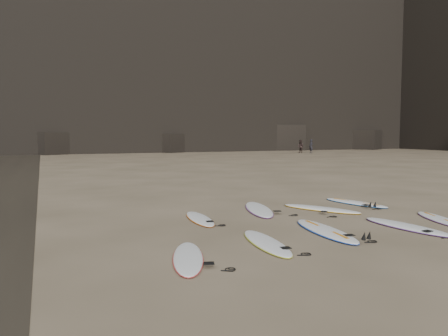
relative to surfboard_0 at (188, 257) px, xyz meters
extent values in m
plane|color=#897559|center=(4.31, 0.88, -0.04)|extent=(240.00, 240.00, 0.00)
cube|color=black|center=(14.31, 60.88, 19.96)|extent=(170.00, 32.00, 40.00)
cube|color=black|center=(12.31, 45.88, 1.12)|extent=(4.23, 4.46, 2.33)
cube|color=black|center=(29.31, 46.88, 1.76)|extent=(5.95, 5.19, 3.59)
cube|color=black|center=(42.31, 44.88, 1.40)|extent=(5.31, 5.56, 2.88)
cube|color=black|center=(-1.69, 45.88, 1.20)|extent=(4.49, 4.76, 2.49)
ellipsoid|color=white|center=(0.00, 0.00, 0.00)|extent=(1.21, 2.36, 0.08)
ellipsoid|color=white|center=(1.90, 0.43, 0.00)|extent=(0.88, 2.46, 0.09)
ellipsoid|color=white|center=(3.75, 0.89, 0.01)|extent=(1.00, 2.81, 0.10)
ellipsoid|color=white|center=(5.92, 0.50, 0.01)|extent=(0.88, 2.63, 0.09)
ellipsoid|color=white|center=(7.51, 0.88, 0.00)|extent=(1.30, 2.30, 0.08)
ellipsoid|color=white|center=(1.47, 3.48, 0.00)|extent=(0.72, 2.27, 0.08)
ellipsoid|color=white|center=(3.63, 4.16, 0.01)|extent=(1.45, 2.87, 0.10)
ellipsoid|color=white|center=(5.47, 3.50, 0.00)|extent=(1.78, 2.56, 0.09)
ellipsoid|color=white|center=(7.24, 4.04, 0.00)|extent=(1.13, 2.56, 0.09)
imported|color=black|center=(27.52, 36.85, 0.79)|extent=(0.47, 0.66, 1.67)
imported|color=black|center=(26.58, 37.69, 0.76)|extent=(0.77, 0.90, 1.60)
camera|label=1|loc=(-2.48, -7.71, 2.33)|focal=35.00mm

